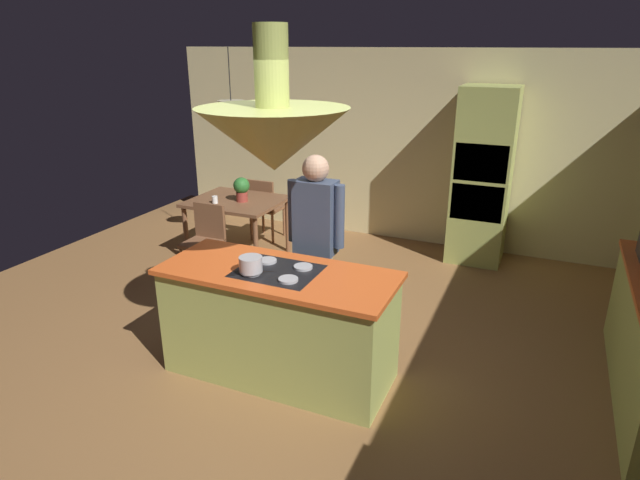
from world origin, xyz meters
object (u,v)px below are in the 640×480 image
object	(u,v)px
dining_table	(237,207)
chair_facing_island	(206,236)
person_at_island	(316,237)
kitchen_island	(279,323)
oven_tower	(482,177)
potted_plant_on_table	(242,188)
cup_on_table	(215,200)
cooking_pot_on_cooktop	(251,264)
chair_by_back_wall	(264,205)

from	to	relation	value
dining_table	chair_facing_island	world-z (taller)	chair_facing_island
person_at_island	kitchen_island	bearing A→B (deg)	-92.75
oven_tower	potted_plant_on_table	size ratio (longest dim) A/B	7.15
person_at_island	cup_on_table	world-z (taller)	person_at_island
oven_tower	dining_table	xyz separation A→B (m)	(-2.80, -1.14, -0.41)
dining_table	cup_on_table	distance (m)	0.32
cooking_pot_on_cooktop	oven_tower	bearing A→B (deg)	69.52
chair_by_back_wall	potted_plant_on_table	xyz separation A→B (m)	(0.10, -0.72, 0.42)
kitchen_island	oven_tower	world-z (taller)	oven_tower
cooking_pot_on_cooktop	dining_table	bearing A→B (deg)	124.63
cup_on_table	kitchen_island	bearing A→B (deg)	-45.10
kitchen_island	chair_by_back_wall	distance (m)	3.27
kitchen_island	person_at_island	size ratio (longest dim) A/B	1.09
chair_by_back_wall	cooking_pot_on_cooktop	distance (m)	3.34
chair_facing_island	cooking_pot_on_cooktop	world-z (taller)	cooking_pot_on_cooktop
dining_table	chair_by_back_wall	xyz separation A→B (m)	(0.00, 0.69, -0.16)
cup_on_table	cooking_pot_on_cooktop	bearing A→B (deg)	-49.60
oven_tower	chair_by_back_wall	xyz separation A→B (m)	(-2.80, -0.45, -0.57)
chair_by_back_wall	cup_on_table	size ratio (longest dim) A/B	9.67
cup_on_table	cooking_pot_on_cooktop	size ratio (longest dim) A/B	0.50
oven_tower	cup_on_table	distance (m)	3.27
potted_plant_on_table	chair_facing_island	bearing A→B (deg)	-98.50
person_at_island	cup_on_table	bearing A→B (deg)	147.57
person_at_island	potted_plant_on_table	bearing A→B (deg)	139.14
chair_facing_island	potted_plant_on_table	size ratio (longest dim) A/B	2.90
cup_on_table	cooking_pot_on_cooktop	distance (m)	2.63
dining_table	chair_facing_island	xyz separation A→B (m)	(0.00, -0.69, -0.16)
person_at_island	chair_by_back_wall	xyz separation A→B (m)	(-1.73, 2.13, -0.49)
potted_plant_on_table	cooking_pot_on_cooktop	distance (m)	2.64
potted_plant_on_table	cooking_pot_on_cooktop	bearing A→B (deg)	-56.86
chair_facing_island	chair_by_back_wall	bearing A→B (deg)	90.00
person_at_island	chair_facing_island	xyz separation A→B (m)	(-1.73, 0.74, -0.49)
potted_plant_on_table	dining_table	bearing A→B (deg)	166.37
cooking_pot_on_cooktop	chair_by_back_wall	bearing A→B (deg)	117.79
chair_by_back_wall	oven_tower	bearing A→B (deg)	-170.84
cooking_pot_on_cooktop	kitchen_island	bearing A→B (deg)	39.09
dining_table	person_at_island	xyz separation A→B (m)	(1.73, -1.44, 0.33)
chair_facing_island	chair_by_back_wall	distance (m)	1.38
oven_tower	chair_by_back_wall	size ratio (longest dim) A/B	2.46
dining_table	person_at_island	bearing A→B (deg)	-39.67
oven_tower	potted_plant_on_table	bearing A→B (deg)	-156.62
oven_tower	cooking_pot_on_cooktop	size ratio (longest dim) A/B	11.91
kitchen_island	cooking_pot_on_cooktop	size ratio (longest dim) A/B	10.45
person_at_island	cooking_pot_on_cooktop	bearing A→B (deg)	-103.59
oven_tower	cup_on_table	size ratio (longest dim) A/B	23.82
chair_by_back_wall	cup_on_table	world-z (taller)	chair_by_back_wall
chair_facing_island	person_at_island	bearing A→B (deg)	-23.26
oven_tower	chair_facing_island	xyz separation A→B (m)	(-2.80, -1.84, -0.57)
cup_on_table	chair_facing_island	bearing A→B (deg)	-70.93
kitchen_island	cup_on_table	bearing A→B (deg)	134.90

